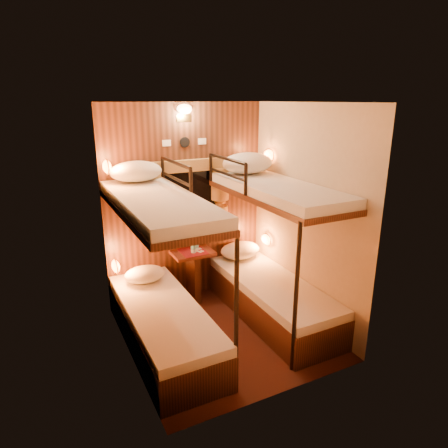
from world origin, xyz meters
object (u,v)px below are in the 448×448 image
bunk_left (162,297)px  table (193,269)px  bottle_left (196,244)px  bottle_right (193,245)px  bunk_right (272,272)px

bunk_left → table: bunk_left is taller
bunk_left → bottle_left: size_ratio=8.21×
bunk_left → bottle_right: (0.64, 0.74, 0.19)m
bunk_left → table: (0.65, 0.78, -0.14)m
bunk_left → table: 1.02m
bunk_left → table: size_ratio=2.90×
bottle_right → table: bearing=80.4°
bottle_left → bottle_right: 0.05m
table → bottle_right: bearing=-99.6°
bunk_right → bottle_right: bunk_right is taller
bunk_left → bottle_right: bearing=49.0°
table → bottle_left: bottle_left is taller
bunk_left → bottle_right: size_ratio=8.51×
bunk_right → bunk_left: bearing=180.0°
table → bottle_right: size_ratio=2.93×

